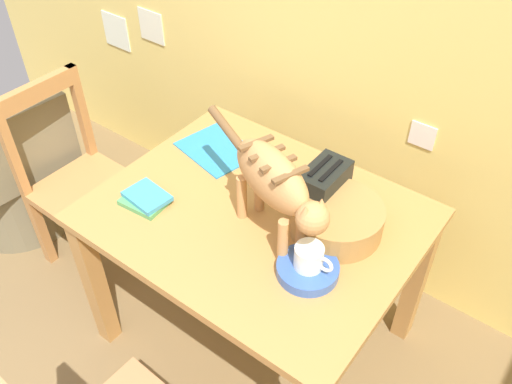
% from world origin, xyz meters
% --- Properties ---
extents(wall_rear, '(5.11, 0.11, 2.50)m').
position_xyz_m(wall_rear, '(-0.00, 1.83, 1.25)').
color(wall_rear, '#F2D571').
rests_on(wall_rear, ground_plane).
extents(dining_table, '(1.14, 0.91, 0.75)m').
position_xyz_m(dining_table, '(0.04, 1.11, 0.66)').
color(dining_table, '#B27E43').
rests_on(dining_table, ground_plane).
extents(cat, '(0.62, 0.27, 0.35)m').
position_xyz_m(cat, '(0.15, 1.06, 1.00)').
color(cat, tan).
rests_on(cat, dining_table).
extents(saucer_bowl, '(0.20, 0.20, 0.04)m').
position_xyz_m(saucer_bowl, '(0.34, 0.99, 0.77)').
color(saucer_bowl, '#355BB1').
rests_on(saucer_bowl, dining_table).
extents(coffee_mug, '(0.13, 0.09, 0.08)m').
position_xyz_m(coffee_mug, '(0.34, 0.99, 0.83)').
color(coffee_mug, white).
rests_on(coffee_mug, saucer_bowl).
extents(magazine, '(0.34, 0.29, 0.01)m').
position_xyz_m(magazine, '(-0.32, 1.31, 0.75)').
color(magazine, '#2B85C1').
rests_on(magazine, dining_table).
extents(book_stack, '(0.18, 0.15, 0.04)m').
position_xyz_m(book_stack, '(-0.32, 0.91, 0.77)').
color(book_stack, '#4F9C5B').
rests_on(book_stack, dining_table).
extents(wicker_basket, '(0.32, 0.32, 0.11)m').
position_xyz_m(wicker_basket, '(0.31, 1.21, 0.81)').
color(wicker_basket, '#A77A41').
rests_on(wicker_basket, dining_table).
extents(toaster, '(0.12, 0.20, 0.18)m').
position_xyz_m(toaster, '(0.20, 1.29, 0.84)').
color(toaster, black).
rests_on(toaster, dining_table).
extents(wooden_chair_near, '(0.43, 0.43, 0.94)m').
position_xyz_m(wooden_chair_near, '(-0.91, 1.02, 0.46)').
color(wooden_chair_near, '#B47B45').
rests_on(wooden_chair_near, ground_plane).
extents(wicker_armchair, '(0.62, 0.64, 0.78)m').
position_xyz_m(wicker_armchair, '(-1.42, 0.95, 0.27)').
color(wicker_armchair, '#756D52').
rests_on(wicker_armchair, ground_plane).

